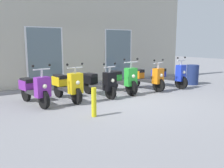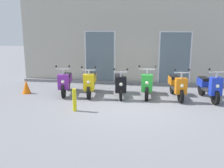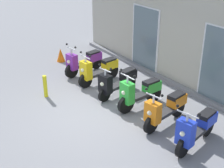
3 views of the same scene
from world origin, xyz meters
name	(u,v)px [view 3 (image 3 of 3)]	position (x,y,z in m)	size (l,w,h in m)	color
ground_plane	(96,112)	(0.00, 0.00, 0.00)	(40.00, 40.00, 0.00)	gray
storefront_facade	(184,26)	(0.00, 3.26, 1.97)	(10.28, 0.50, 4.06)	#B2AD9E
scooter_purple	(84,61)	(-2.57, 1.13, 0.46)	(0.62, 1.65, 1.18)	black
scooter_yellow	(98,70)	(-1.59, 1.11, 0.47)	(0.55, 1.63, 1.17)	black
scooter_black	(117,81)	(-0.50, 1.09, 0.47)	(0.64, 1.58, 1.13)	black
scooter_green	(140,92)	(0.47, 1.17, 0.47)	(0.62, 1.59, 1.24)	black
scooter_orange	(166,109)	(1.55, 1.14, 0.47)	(0.62, 1.64, 1.17)	black
scooter_blue	(196,129)	(2.64, 1.07, 0.47)	(0.70, 1.62, 1.22)	black
curb_bollard	(45,86)	(-1.68, -0.76, 0.35)	(0.12, 0.12, 0.70)	yellow
traffic_cone	(61,55)	(-4.08, 0.97, 0.26)	(0.32, 0.32, 0.52)	orange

